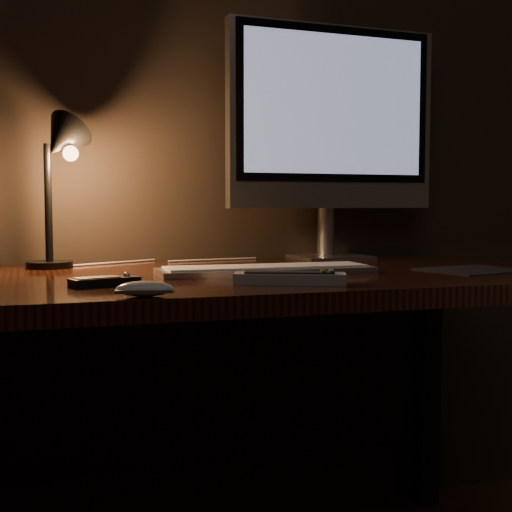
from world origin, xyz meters
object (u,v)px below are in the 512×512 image
object	(u,v)px
keyboard	(266,269)
tv_remote	(290,278)
desk_lamp	(59,163)
desk	(204,326)
media_remote	(105,281)
monitor	(332,122)
mouse	(145,291)

from	to	relation	value
keyboard	tv_remote	world-z (taller)	tv_remote
desk_lamp	tv_remote	bearing A→B (deg)	-26.88
desk	media_remote	size ratio (longest dim) A/B	11.68
monitor	desk_lamp	world-z (taller)	monitor
monitor	media_remote	size ratio (longest dim) A/B	4.67
keyboard	desk_lamp	distance (m)	0.55
tv_remote	media_remote	bearing A→B (deg)	-171.75
desk	keyboard	world-z (taller)	keyboard
mouse	media_remote	xyz separation A→B (m)	(-0.05, 0.18, -0.00)
monitor	tv_remote	world-z (taller)	monitor
monitor	keyboard	world-z (taller)	monitor
monitor	tv_remote	size ratio (longest dim) A/B	2.92
tv_remote	desk_lamp	size ratio (longest dim) A/B	0.59
desk_lamp	mouse	bearing A→B (deg)	-56.82
tv_remote	desk_lamp	xyz separation A→B (m)	(-0.40, 0.46, 0.24)
keyboard	mouse	size ratio (longest dim) A/B	5.02
media_remote	desk_lamp	bearing A→B (deg)	82.82
desk_lamp	media_remote	bearing A→B (deg)	-58.62
keyboard	tv_remote	xyz separation A→B (m)	(-0.02, -0.21, 0.00)
monitor	keyboard	bearing A→B (deg)	-134.79
keyboard	mouse	xyz separation A→B (m)	(-0.32, -0.30, 0.00)
desk	tv_remote	bearing A→B (deg)	-73.27
mouse	keyboard	bearing A→B (deg)	55.15
monitor	media_remote	bearing A→B (deg)	-147.89
keyboard	mouse	world-z (taller)	same
mouse	media_remote	size ratio (longest dim) A/B	0.70
monitor	media_remote	xyz separation A→B (m)	(-0.67, -0.46, -0.37)
monitor	keyboard	size ratio (longest dim) A/B	1.33
desk	keyboard	xyz separation A→B (m)	(0.12, -0.10, 0.14)
monitor	desk_lamp	size ratio (longest dim) A/B	1.72
media_remote	tv_remote	world-z (taller)	tv_remote
media_remote	desk_lamp	size ratio (longest dim) A/B	0.37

